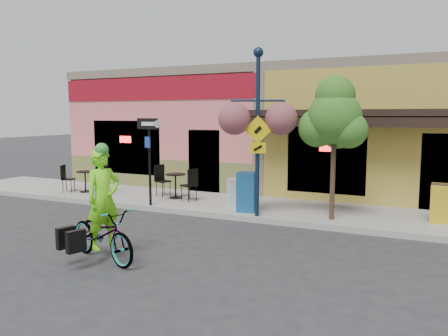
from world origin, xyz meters
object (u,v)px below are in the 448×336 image
street_tree (334,148)px  building (317,129)px  newspaper_box_blue (247,192)px  newspaper_box_grey (235,193)px  bicycle (102,234)px  one_way_sign (150,162)px  cyclist_rider (104,212)px  lamp_post (258,133)px

street_tree → building: bearing=106.1°
newspaper_box_blue → newspaper_box_grey: bearing=137.4°
bicycle → building: bearing=9.3°
one_way_sign → newspaper_box_grey: one_way_sign is taller
building → cyclist_rider: bearing=-98.2°
building → newspaper_box_blue: 6.66m
newspaper_box_blue → street_tree: 2.64m
one_way_sign → street_tree: size_ratio=0.70×
building → lamp_post: (-0.01, -6.85, 0.08)m
lamp_post → one_way_sign: (-3.35, 0.00, -0.90)m
building → lamp_post: bearing=-90.1°
bicycle → newspaper_box_grey: 4.94m
building → one_way_sign: bearing=-116.1°
street_tree → one_way_sign: bearing=-175.1°
bicycle → one_way_sign: one_way_sign is taller
building → street_tree: 6.67m
building → cyclist_rider: 11.20m
bicycle → newspaper_box_grey: (0.67, 4.89, 0.05)m
lamp_post → newspaper_box_grey: (-0.95, 0.73, -1.76)m
cyclist_rider → newspaper_box_blue: size_ratio=1.75×
one_way_sign → newspaper_box_blue: bearing=28.0°
one_way_sign → building: bearing=84.3°
lamp_post → street_tree: size_ratio=1.19×
building → cyclist_rider: (-1.59, -11.01, -1.29)m
bicycle → cyclist_rider: bearing=-72.3°
bicycle → newspaper_box_grey: bearing=9.9°
bicycle → newspaper_box_blue: 4.70m
cyclist_rider → lamp_post: lamp_post is taller
bicycle → street_tree: bearing=-19.4°
cyclist_rider → one_way_sign: one_way_sign is taller
cyclist_rider → newspaper_box_blue: cyclist_rider is taller
newspaper_box_blue → lamp_post: bearing=-48.9°
cyclist_rider → one_way_sign: bearing=40.8°
cyclist_rider → building: bearing=9.5°
bicycle → street_tree: street_tree is taller
lamp_post → cyclist_rider: bearing=-134.4°
cyclist_rider → lamp_post: 4.65m
building → one_way_sign: (-3.36, -6.85, -0.82)m
cyclist_rider → lamp_post: size_ratio=0.44×
building → lamp_post: size_ratio=4.17×
bicycle → lamp_post: lamp_post is taller
newspaper_box_blue → newspaper_box_grey: newspaper_box_blue is taller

